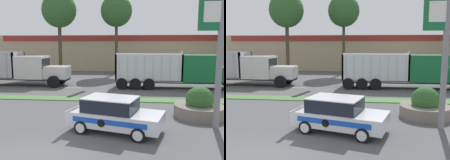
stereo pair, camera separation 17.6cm
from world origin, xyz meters
The scene contains 14 objects.
ground_plane centered at (0.00, 0.00, 0.00)m, with size 600.00×600.00×0.00m, color #515154.
grass_verge centered at (0.00, 9.70, 0.03)m, with size 120.00×1.33×0.06m, color #517F42.
centre_line_3 centered at (-8.01, 14.37, 0.00)m, with size 2.40×0.14×0.01m, color yellow.
centre_line_4 centered at (-2.61, 14.37, 0.00)m, with size 2.40×0.14×0.01m, color yellow.
centre_line_5 centered at (2.79, 14.37, 0.00)m, with size 2.40×0.14×0.01m, color yellow.
centre_line_6 centered at (8.19, 14.37, 0.00)m, with size 2.40×0.14×0.01m, color yellow.
dump_truck_lead centered at (-7.59, 15.39, 1.55)m, with size 11.00×2.77×3.27m.
dump_truck_mid centered at (8.40, 15.18, 1.56)m, with size 11.78×2.61×3.44m.
rally_car centered at (2.60, 3.18, 0.82)m, with size 4.61×2.98×1.63m.
store_sign_post centered at (7.43, 4.09, 4.42)m, with size 2.10×0.28×6.39m.
stone_planter centered at (7.10, 5.99, 0.58)m, with size 2.73×2.73×1.70m.
store_building_backdrop centered at (1.28, 34.91, 2.67)m, with size 38.08×12.10×5.34m.
tree_behind_left centered at (-6.20, 23.43, 8.63)m, with size 4.34×4.34×11.51m.
tree_behind_centre centered at (0.79, 26.07, 8.77)m, with size 4.21×4.21×11.56m.
Camera 1 is at (3.62, -7.91, 4.00)m, focal length 40.00 mm.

